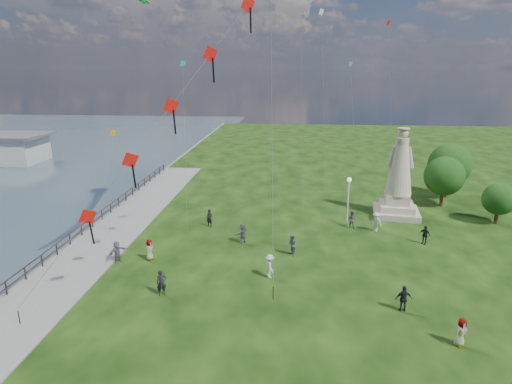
# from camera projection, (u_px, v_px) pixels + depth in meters

# --- Properties ---
(waterfront) EXTENTS (200.00, 200.00, 1.51)m
(waterfront) POSITION_uv_depth(u_px,v_px,m) (77.00, 252.00, 33.68)
(waterfront) COLOR #384A54
(waterfront) RESTS_ON ground
(statue) EXTENTS (4.72, 4.72, 8.54)m
(statue) POSITION_uv_depth(u_px,v_px,m) (399.00, 183.00, 41.00)
(statue) COLOR tan
(statue) RESTS_ON ground
(lamppost) EXTENTS (0.41, 0.41, 4.45)m
(lamppost) POSITION_uv_depth(u_px,v_px,m) (349.00, 191.00, 38.59)
(lamppost) COLOR silver
(lamppost) RESTS_ON ground
(tree_row) EXTENTS (6.83, 12.03, 6.03)m
(tree_row) POSITION_uv_depth(u_px,v_px,m) (454.00, 173.00, 44.56)
(tree_row) COLOR #382314
(tree_row) RESTS_ON ground
(person_0) EXTENTS (0.73, 0.63, 1.70)m
(person_0) POSITION_uv_depth(u_px,v_px,m) (161.00, 283.00, 26.95)
(person_0) COLOR black
(person_0) RESTS_ON ground
(person_1) EXTENTS (0.79, 0.95, 1.68)m
(person_1) POSITION_uv_depth(u_px,v_px,m) (292.00, 245.00, 32.66)
(person_1) COLOR #595960
(person_1) RESTS_ON ground
(person_2) EXTENTS (0.91, 1.20, 1.66)m
(person_2) POSITION_uv_depth(u_px,v_px,m) (270.00, 266.00, 29.25)
(person_2) COLOR silver
(person_2) RESTS_ON ground
(person_3) EXTENTS (1.00, 0.57, 1.64)m
(person_3) POSITION_uv_depth(u_px,v_px,m) (404.00, 299.00, 25.14)
(person_3) COLOR black
(person_3) RESTS_ON ground
(person_4) EXTENTS (0.90, 0.82, 1.57)m
(person_4) POSITION_uv_depth(u_px,v_px,m) (461.00, 332.00, 22.00)
(person_4) COLOR #595960
(person_4) RESTS_ON ground
(person_5) EXTENTS (1.36, 1.65, 1.65)m
(person_5) POSITION_uv_depth(u_px,v_px,m) (117.00, 252.00, 31.55)
(person_5) COLOR #595960
(person_5) RESTS_ON ground
(person_6) EXTENTS (0.69, 0.56, 1.64)m
(person_6) POSITION_uv_depth(u_px,v_px,m) (210.00, 218.00, 38.69)
(person_6) COLOR black
(person_6) RESTS_ON ground
(person_7) EXTENTS (0.89, 0.73, 1.59)m
(person_7) POSITION_uv_depth(u_px,v_px,m) (351.00, 219.00, 38.46)
(person_7) COLOR #595960
(person_7) RESTS_ON ground
(person_8) EXTENTS (1.25, 1.21, 1.78)m
(person_8) POSITION_uv_depth(u_px,v_px,m) (376.00, 222.00, 37.52)
(person_8) COLOR silver
(person_8) RESTS_ON ground
(person_9) EXTENTS (1.00, 0.98, 1.58)m
(person_9) POSITION_uv_depth(u_px,v_px,m) (425.00, 235.00, 34.86)
(person_9) COLOR black
(person_9) RESTS_ON ground
(person_10) EXTENTS (0.64, 0.88, 1.62)m
(person_10) POSITION_uv_depth(u_px,v_px,m) (150.00, 250.00, 31.93)
(person_10) COLOR #595960
(person_10) RESTS_ON ground
(person_11) EXTENTS (1.39, 1.69, 1.69)m
(person_11) POSITION_uv_depth(u_px,v_px,m) (243.00, 233.00, 35.02)
(person_11) COLOR #595960
(person_11) RESTS_ON ground
(red_kite_train) EXTENTS (12.45, 9.35, 18.21)m
(red_kite_train) POSITION_uv_depth(u_px,v_px,m) (168.00, 114.00, 25.55)
(red_kite_train) COLOR black
(red_kite_train) RESTS_ON ground
(small_kites) EXTENTS (27.03, 17.24, 30.12)m
(small_kites) POSITION_uv_depth(u_px,v_px,m) (285.00, 57.00, 41.91)
(small_kites) COLOR teal
(small_kites) RESTS_ON ground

